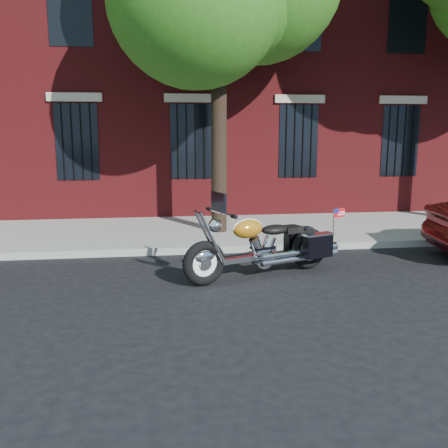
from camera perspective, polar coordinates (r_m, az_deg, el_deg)
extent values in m
plane|color=black|center=(9.02, -1.46, -5.44)|extent=(120.00, 120.00, 0.00)
cube|color=gray|center=(10.33, -2.28, -2.94)|extent=(40.00, 0.16, 0.15)
cube|color=gray|center=(12.16, -3.11, -0.88)|extent=(40.00, 3.60, 0.15)
cube|color=maroon|center=(19.03, -5.05, 21.20)|extent=(26.00, 10.00, 12.00)
cube|color=black|center=(13.76, -3.82, 9.37)|extent=(1.10, 0.14, 2.00)
cube|color=#B2A893|center=(13.76, -3.87, 14.16)|extent=(1.40, 0.20, 0.22)
cube|color=black|center=(14.11, -4.01, 23.31)|extent=(1.10, 0.14, 2.00)
cylinder|color=black|center=(13.68, -3.80, 9.36)|extent=(0.04, 0.04, 2.00)
cylinder|color=#2D2216|center=(11.61, -0.59, 10.64)|extent=(0.36, 0.36, 5.00)
torus|color=black|center=(8.11, -2.30, -4.50)|extent=(0.76, 0.42, 0.75)
torus|color=black|center=(9.22, 9.69, -2.80)|extent=(0.76, 0.42, 0.75)
cylinder|color=white|center=(8.11, -2.30, -4.50)|extent=(0.55, 0.26, 0.56)
cylinder|color=white|center=(9.22, 9.69, -2.80)|extent=(0.55, 0.26, 0.56)
ellipsoid|color=white|center=(8.08, -2.30, -3.73)|extent=(0.42, 0.27, 0.22)
ellipsoid|color=orange|center=(9.19, 9.72, -1.98)|extent=(0.42, 0.29, 0.22)
cube|color=white|center=(8.62, 4.08, -3.76)|extent=(1.61, 0.70, 0.09)
cylinder|color=white|center=(8.66, 4.40, -3.86)|extent=(0.41, 0.32, 0.36)
cylinder|color=white|center=(8.80, 8.18, -3.61)|extent=(1.35, 0.59, 0.10)
ellipsoid|color=orange|center=(8.38, 2.71, -0.55)|extent=(0.63, 0.50, 0.32)
ellipsoid|color=black|center=(8.69, 5.87, -0.64)|extent=(0.62, 0.49, 0.17)
cube|color=black|center=(9.39, 8.46, -1.73)|extent=(0.57, 0.36, 0.43)
cube|color=black|center=(8.95, 10.69, -2.43)|extent=(0.57, 0.36, 0.43)
cylinder|color=white|center=(8.08, -0.34, 1.31)|extent=(0.35, 0.83, 0.04)
sphere|color=white|center=(8.07, -1.04, -0.17)|extent=(0.29, 0.29, 0.22)
cube|color=black|center=(8.03, -0.62, 2.54)|extent=(0.20, 0.43, 0.31)
cube|color=red|center=(9.07, 13.03, 1.27)|extent=(0.24, 0.10, 0.16)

